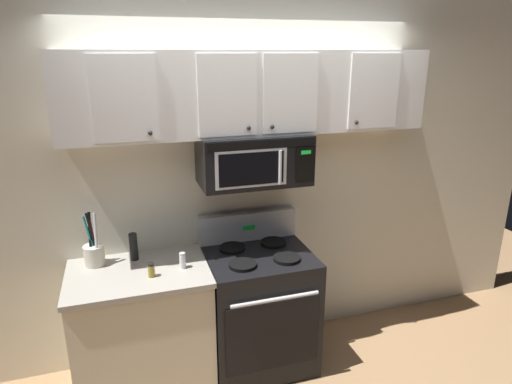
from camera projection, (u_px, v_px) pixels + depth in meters
name	position (u px, v px, depth m)	size (l,w,h in m)	color
back_wall	(244.00, 181.00, 3.37)	(5.20, 0.10, 2.70)	silver
stove_range	(259.00, 307.00, 3.30)	(0.76, 0.69, 1.12)	black
over_range_microwave	(254.00, 159.00, 3.07)	(0.76, 0.43, 0.35)	black
upper_cabinets	(252.00, 93.00, 2.96)	(2.50, 0.36, 0.55)	silver
counter_segment	(143.00, 328.00, 3.08)	(0.93, 0.65, 0.90)	beige
utensil_crock_cream	(94.00, 252.00, 2.99)	(0.13, 0.13, 0.38)	beige
salt_shaker	(182.00, 261.00, 2.96)	(0.04, 0.04, 0.11)	white
pepper_mill	(134.00, 247.00, 3.07)	(0.06, 0.06, 0.20)	black
spice_jar	(151.00, 270.00, 2.85)	(0.04, 0.04, 0.10)	olive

